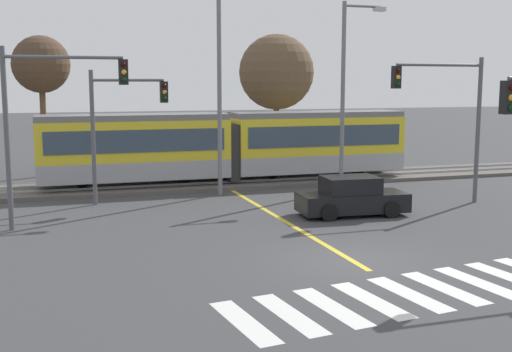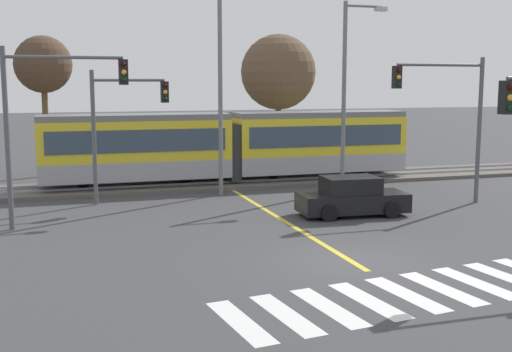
{
  "view_description": "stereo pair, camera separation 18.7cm",
  "coord_description": "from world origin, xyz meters",
  "px_view_note": "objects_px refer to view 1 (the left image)",
  "views": [
    {
      "loc": [
        -8.16,
        -16.22,
        5.11
      ],
      "look_at": [
        -0.81,
        6.65,
        1.6
      ],
      "focal_mm": 45.0,
      "sensor_mm": 36.0,
      "label": 1
    },
    {
      "loc": [
        -7.98,
        -16.27,
        5.11
      ],
      "look_at": [
        -0.81,
        6.65,
        1.6
      ],
      "focal_mm": 45.0,
      "sensor_mm": 36.0,
      "label": 2
    }
  ],
  "objects_px": {
    "light_rail_tram": "(229,144)",
    "bare_tree_east": "(277,72)",
    "traffic_light_mid_left": "(49,108)",
    "sedan_crossing": "(352,197)",
    "traffic_light_far_left": "(120,116)",
    "traffic_light_mid_right": "(450,106)",
    "street_lamp_east": "(347,85)",
    "street_lamp_centre": "(222,80)",
    "bare_tree_west": "(41,65)"
  },
  "relations": [
    {
      "from": "traffic_light_far_left",
      "to": "street_lamp_east",
      "type": "bearing_deg",
      "value": 0.69
    },
    {
      "from": "street_lamp_east",
      "to": "traffic_light_mid_right",
      "type": "bearing_deg",
      "value": -60.63
    },
    {
      "from": "traffic_light_mid_left",
      "to": "bare_tree_west",
      "type": "distance_m",
      "value": 13.45
    },
    {
      "from": "traffic_light_mid_left",
      "to": "traffic_light_mid_right",
      "type": "bearing_deg",
      "value": -1.63
    },
    {
      "from": "light_rail_tram",
      "to": "sedan_crossing",
      "type": "xyz_separation_m",
      "value": [
        2.49,
        -8.85,
        -1.35
      ]
    },
    {
      "from": "street_lamp_centre",
      "to": "street_lamp_east",
      "type": "distance_m",
      "value": 5.89
    },
    {
      "from": "traffic_light_mid_left",
      "to": "traffic_light_far_left",
      "type": "distance_m",
      "value": 4.89
    },
    {
      "from": "light_rail_tram",
      "to": "bare_tree_east",
      "type": "xyz_separation_m",
      "value": [
        4.08,
        4.37,
        3.64
      ]
    },
    {
      "from": "traffic_light_mid_right",
      "to": "sedan_crossing",
      "type": "bearing_deg",
      "value": -170.04
    },
    {
      "from": "traffic_light_mid_right",
      "to": "bare_tree_west",
      "type": "height_order",
      "value": "bare_tree_west"
    },
    {
      "from": "light_rail_tram",
      "to": "bare_tree_west",
      "type": "distance_m",
      "value": 11.3
    },
    {
      "from": "light_rail_tram",
      "to": "bare_tree_west",
      "type": "xyz_separation_m",
      "value": [
        -8.86,
        5.78,
        3.97
      ]
    },
    {
      "from": "street_lamp_east",
      "to": "bare_tree_west",
      "type": "distance_m",
      "value": 16.51
    },
    {
      "from": "traffic_light_mid_right",
      "to": "traffic_light_mid_left",
      "type": "bearing_deg",
      "value": 178.37
    },
    {
      "from": "traffic_light_mid_left",
      "to": "street_lamp_centre",
      "type": "relative_size",
      "value": 0.68
    },
    {
      "from": "street_lamp_east",
      "to": "bare_tree_east",
      "type": "distance_m",
      "value": 7.89
    },
    {
      "from": "traffic_light_far_left",
      "to": "bare_tree_west",
      "type": "height_order",
      "value": "bare_tree_west"
    },
    {
      "from": "light_rail_tram",
      "to": "traffic_light_mid_left",
      "type": "height_order",
      "value": "traffic_light_mid_left"
    },
    {
      "from": "traffic_light_mid_right",
      "to": "street_lamp_east",
      "type": "bearing_deg",
      "value": 119.37
    },
    {
      "from": "street_lamp_east",
      "to": "bare_tree_west",
      "type": "height_order",
      "value": "street_lamp_east"
    },
    {
      "from": "street_lamp_centre",
      "to": "street_lamp_east",
      "type": "height_order",
      "value": "street_lamp_centre"
    },
    {
      "from": "bare_tree_west",
      "to": "bare_tree_east",
      "type": "distance_m",
      "value": 13.02
    },
    {
      "from": "light_rail_tram",
      "to": "bare_tree_west",
      "type": "relative_size",
      "value": 2.43
    },
    {
      "from": "light_rail_tram",
      "to": "bare_tree_west",
      "type": "bearing_deg",
      "value": 146.87
    },
    {
      "from": "street_lamp_east",
      "to": "bare_tree_west",
      "type": "relative_size",
      "value": 1.16
    },
    {
      "from": "traffic_light_far_left",
      "to": "traffic_light_mid_right",
      "type": "relative_size",
      "value": 0.91
    },
    {
      "from": "traffic_light_far_left",
      "to": "street_lamp_east",
      "type": "relative_size",
      "value": 0.64
    },
    {
      "from": "light_rail_tram",
      "to": "traffic_light_mid_right",
      "type": "bearing_deg",
      "value": -47.49
    },
    {
      "from": "sedan_crossing",
      "to": "bare_tree_east",
      "type": "xyz_separation_m",
      "value": [
        1.59,
        13.22,
        4.99
      ]
    },
    {
      "from": "sedan_crossing",
      "to": "street_lamp_centre",
      "type": "xyz_separation_m",
      "value": [
        -3.57,
        6.0,
        4.53
      ]
    },
    {
      "from": "sedan_crossing",
      "to": "traffic_light_far_left",
      "type": "distance_m",
      "value": 10.22
    },
    {
      "from": "street_lamp_east",
      "to": "bare_tree_east",
      "type": "relative_size",
      "value": 1.12
    },
    {
      "from": "sedan_crossing",
      "to": "bare_tree_east",
      "type": "bearing_deg",
      "value": 83.14
    },
    {
      "from": "traffic_light_mid_right",
      "to": "street_lamp_centre",
      "type": "xyz_separation_m",
      "value": [
        -8.41,
        5.14,
        1.09
      ]
    },
    {
      "from": "street_lamp_east",
      "to": "sedan_crossing",
      "type": "bearing_deg",
      "value": -113.03
    },
    {
      "from": "traffic_light_mid_right",
      "to": "bare_tree_east",
      "type": "xyz_separation_m",
      "value": [
        -3.26,
        12.37,
        1.55
      ]
    },
    {
      "from": "bare_tree_east",
      "to": "light_rail_tram",
      "type": "bearing_deg",
      "value": -133.01
    },
    {
      "from": "traffic_light_mid_right",
      "to": "street_lamp_centre",
      "type": "height_order",
      "value": "street_lamp_centre"
    },
    {
      "from": "traffic_light_mid_right",
      "to": "street_lamp_centre",
      "type": "bearing_deg",
      "value": 148.56
    },
    {
      "from": "light_rail_tram",
      "to": "sedan_crossing",
      "type": "bearing_deg",
      "value": -74.32
    },
    {
      "from": "traffic_light_mid_left",
      "to": "sedan_crossing",
      "type": "bearing_deg",
      "value": -6.74
    },
    {
      "from": "bare_tree_east",
      "to": "traffic_light_mid_left",
      "type": "bearing_deg",
      "value": -136.68
    },
    {
      "from": "traffic_light_far_left",
      "to": "street_lamp_centre",
      "type": "xyz_separation_m",
      "value": [
        4.66,
        0.73,
        1.52
      ]
    },
    {
      "from": "sedan_crossing",
      "to": "bare_tree_west",
      "type": "height_order",
      "value": "bare_tree_west"
    },
    {
      "from": "traffic_light_mid_right",
      "to": "street_lamp_east",
      "type": "height_order",
      "value": "street_lamp_east"
    },
    {
      "from": "traffic_light_mid_right",
      "to": "street_lamp_east",
      "type": "xyz_separation_m",
      "value": [
        -2.56,
        4.54,
        0.85
      ]
    },
    {
      "from": "street_lamp_centre",
      "to": "street_lamp_east",
      "type": "bearing_deg",
      "value": -5.88
    },
    {
      "from": "light_rail_tram",
      "to": "traffic_light_far_left",
      "type": "xyz_separation_m",
      "value": [
        -5.74,
        -3.59,
        1.66
      ]
    },
    {
      "from": "traffic_light_far_left",
      "to": "street_lamp_centre",
      "type": "bearing_deg",
      "value": 8.89
    },
    {
      "from": "traffic_light_far_left",
      "to": "traffic_light_mid_right",
      "type": "bearing_deg",
      "value": -18.65
    }
  ]
}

